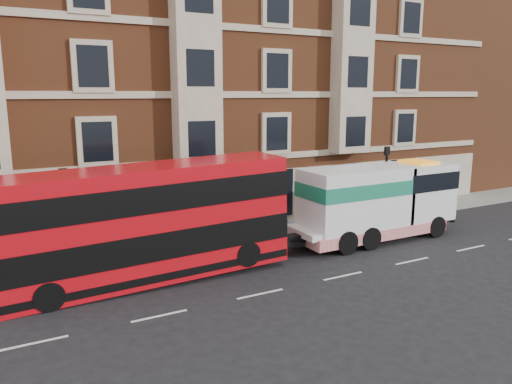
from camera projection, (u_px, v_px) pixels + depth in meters
ground at (260, 294)px, 19.15m from camera, size 120.00×120.00×0.00m
sidewalk at (189, 242)px, 25.59m from camera, size 90.00×3.00×0.15m
victorian_terrace at (148, 51)px, 30.32m from camera, size 45.00×12.00×20.40m
filler_east at (497, 72)px, 44.41m from camera, size 18.00×10.00×19.00m
lamp_post_west at (66, 211)px, 21.14m from camera, size 0.35×0.15×4.35m
lamp_post_east at (386, 177)px, 29.61m from camera, size 0.35×0.15×4.35m
double_decker_bus at (147, 221)px, 20.07m from camera, size 11.72×2.69×4.74m
tow_truck at (375, 201)px, 25.83m from camera, size 9.38×2.77×3.91m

